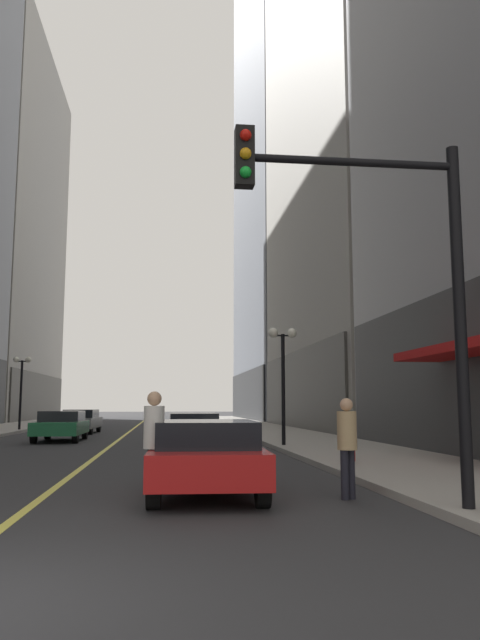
% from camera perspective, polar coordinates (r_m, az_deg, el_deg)
% --- Properties ---
extents(ground_plane, '(200.00, 200.00, 0.00)m').
position_cam_1_polar(ground_plane, '(40.36, -9.85, -9.84)').
color(ground_plane, '#2D2D30').
extents(sidewalk_right, '(4.50, 78.00, 0.15)m').
position_cam_1_polar(sidewalk_right, '(40.77, 1.99, -9.82)').
color(sidewalk_right, '#9E9991').
rests_on(sidewalk_right, ground).
extents(lane_centre_stripe, '(0.16, 70.00, 0.01)m').
position_cam_1_polar(lane_centre_stripe, '(40.36, -9.84, -9.83)').
color(lane_centre_stripe, '#E5D64C').
rests_on(lane_centre_stripe, ground).
extents(building_right_mid, '(12.85, 24.00, 59.24)m').
position_cam_1_polar(building_right_mid, '(50.78, 12.61, 25.89)').
color(building_right_mid, '#A8A399').
rests_on(building_right_mid, ground).
extents(building_right_far, '(11.03, 26.00, 67.33)m').
position_cam_1_polar(building_right_far, '(73.98, 4.97, 17.96)').
color(building_right_far, slate).
rests_on(building_right_far, ground).
extents(storefront_awning_right, '(1.60, 5.84, 3.12)m').
position_cam_1_polar(storefront_awning_right, '(17.07, 19.71, -2.60)').
color(storefront_awning_right, '#B21414').
rests_on(storefront_awning_right, ground).
extents(car_red, '(2.09, 4.50, 1.32)m').
position_cam_1_polar(car_red, '(11.58, -3.10, -12.07)').
color(car_red, '#B21919').
rests_on(car_red, ground).
extents(car_silver, '(1.76, 4.39, 1.32)m').
position_cam_1_polar(car_silver, '(21.61, -4.30, -10.01)').
color(car_silver, '#B7B7BC').
rests_on(car_silver, ground).
extents(car_green, '(1.95, 4.61, 1.32)m').
position_cam_1_polar(car_green, '(29.22, -15.90, -9.12)').
color(car_green, '#196038').
rests_on(car_green, ground).
extents(car_grey, '(1.97, 4.72, 1.32)m').
position_cam_1_polar(car_grey, '(36.76, -14.26, -8.82)').
color(car_grey, slate).
rests_on(car_grey, ground).
extents(pedestrian_in_white_shirt, '(0.44, 0.44, 1.83)m').
position_cam_1_polar(pedestrian_in_white_shirt, '(10.64, -7.84, -10.50)').
color(pedestrian_in_white_shirt, black).
rests_on(pedestrian_in_white_shirt, ground).
extents(pedestrian_in_tan_trench, '(0.47, 0.47, 1.72)m').
position_cam_1_polar(pedestrian_in_tan_trench, '(11.20, 9.70, -10.68)').
color(pedestrian_in_tan_trench, black).
rests_on(pedestrian_in_tan_trench, ground).
extents(traffic_light_near_right, '(3.43, 0.35, 5.65)m').
position_cam_1_polar(traffic_light_near_right, '(9.53, 13.41, 5.46)').
color(traffic_light_near_right, black).
rests_on(traffic_light_near_right, ground).
extents(street_lamp_left_far, '(1.06, 0.36, 4.43)m').
position_cam_1_polar(street_lamp_left_far, '(39.50, -19.22, -4.85)').
color(street_lamp_left_far, black).
rests_on(street_lamp_left_far, ground).
extents(street_lamp_right_mid, '(1.06, 0.36, 4.43)m').
position_cam_1_polar(street_lamp_right_mid, '(23.31, 3.92, -3.60)').
color(street_lamp_right_mid, black).
rests_on(street_lamp_right_mid, ground).
extents(fire_hydrant_right, '(0.28, 0.28, 0.80)m').
position_cam_1_polar(fire_hydrant_right, '(16.94, 9.94, -11.65)').
color(fire_hydrant_right, red).
rests_on(fire_hydrant_right, ground).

